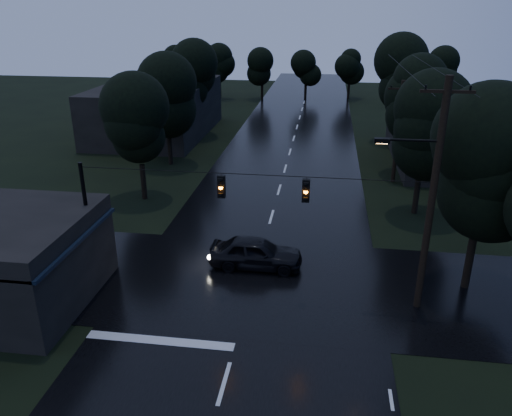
# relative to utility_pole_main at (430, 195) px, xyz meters

# --- Properties ---
(main_road) EXTENTS (12.00, 120.00, 0.02)m
(main_road) POSITION_rel_utility_pole_main_xyz_m (-7.41, 19.00, -5.26)
(main_road) COLOR black
(main_road) RESTS_ON ground
(cross_street) EXTENTS (60.00, 9.00, 0.02)m
(cross_street) POSITION_rel_utility_pole_main_xyz_m (-7.41, 1.00, -5.26)
(cross_street) COLOR black
(cross_street) RESTS_ON ground
(building_far_right) EXTENTS (10.00, 14.00, 4.40)m
(building_far_right) POSITION_rel_utility_pole_main_xyz_m (6.59, 23.00, -3.06)
(building_far_right) COLOR black
(building_far_right) RESTS_ON ground
(building_far_left) EXTENTS (10.00, 16.00, 5.00)m
(building_far_left) POSITION_rel_utility_pole_main_xyz_m (-21.41, 29.00, -2.76)
(building_far_left) COLOR black
(building_far_left) RESTS_ON ground
(utility_pole_main) EXTENTS (3.50, 0.30, 10.00)m
(utility_pole_main) POSITION_rel_utility_pole_main_xyz_m (0.00, 0.00, 0.00)
(utility_pole_main) COLOR black
(utility_pole_main) RESTS_ON ground
(utility_pole_far) EXTENTS (2.00, 0.30, 7.50)m
(utility_pole_far) POSITION_rel_utility_pole_main_xyz_m (0.89, 17.00, -1.38)
(utility_pole_far) COLOR black
(utility_pole_far) RESTS_ON ground
(anchor_pole_left) EXTENTS (0.18, 0.18, 6.00)m
(anchor_pole_left) POSITION_rel_utility_pole_main_xyz_m (-14.91, 0.00, -2.26)
(anchor_pole_left) COLOR black
(anchor_pole_left) RESTS_ON ground
(span_signals) EXTENTS (15.00, 0.37, 1.12)m
(span_signals) POSITION_rel_utility_pole_main_xyz_m (-6.85, -0.01, -0.01)
(span_signals) COLOR black
(span_signals) RESTS_ON ground
(tree_corner_near) EXTENTS (4.48, 4.48, 9.44)m
(tree_corner_near) POSITION_rel_utility_pole_main_xyz_m (2.59, 2.00, 0.74)
(tree_corner_near) COLOR black
(tree_corner_near) RESTS_ON ground
(tree_left_a) EXTENTS (3.92, 3.92, 8.26)m
(tree_left_a) POSITION_rel_utility_pole_main_xyz_m (-16.41, 11.00, -0.02)
(tree_left_a) COLOR black
(tree_left_a) RESTS_ON ground
(tree_left_b) EXTENTS (4.20, 4.20, 8.85)m
(tree_left_b) POSITION_rel_utility_pole_main_xyz_m (-17.01, 19.00, 0.36)
(tree_left_b) COLOR black
(tree_left_b) RESTS_ON ground
(tree_left_c) EXTENTS (4.48, 4.48, 9.44)m
(tree_left_c) POSITION_rel_utility_pole_main_xyz_m (-17.61, 29.00, 0.74)
(tree_left_c) COLOR black
(tree_left_c) RESTS_ON ground
(tree_right_a) EXTENTS (4.20, 4.20, 8.85)m
(tree_right_a) POSITION_rel_utility_pole_main_xyz_m (1.59, 11.00, 0.36)
(tree_right_a) COLOR black
(tree_right_a) RESTS_ON ground
(tree_right_b) EXTENTS (4.48, 4.48, 9.44)m
(tree_right_b) POSITION_rel_utility_pole_main_xyz_m (2.19, 19.00, 0.74)
(tree_right_b) COLOR black
(tree_right_b) RESTS_ON ground
(tree_right_c) EXTENTS (4.76, 4.76, 10.03)m
(tree_right_c) POSITION_rel_utility_pole_main_xyz_m (2.79, 29.00, 1.11)
(tree_right_c) COLOR black
(tree_right_c) RESTS_ON ground
(car) EXTENTS (4.67, 1.88, 1.59)m
(car) POSITION_rel_utility_pole_main_xyz_m (-7.48, 2.57, -4.46)
(car) COLOR black
(car) RESTS_ON ground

